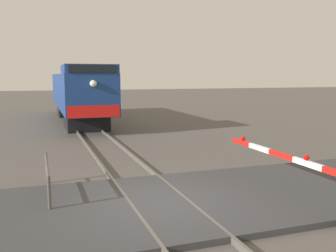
# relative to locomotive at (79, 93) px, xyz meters

# --- Properties ---
(ground_plane) EXTENTS (160.00, 160.00, 0.00)m
(ground_plane) POSITION_rel_locomotive_xyz_m (0.00, -18.69, -2.05)
(ground_plane) COLOR #514C47
(rail_track_left) EXTENTS (0.08, 80.00, 0.15)m
(rail_track_left) POSITION_rel_locomotive_xyz_m (-0.72, -18.69, -1.97)
(rail_track_left) COLOR #59544C
(rail_track_left) RESTS_ON ground_plane
(rail_track_right) EXTENTS (0.08, 80.00, 0.15)m
(rail_track_right) POSITION_rel_locomotive_xyz_m (0.72, -18.69, -1.97)
(rail_track_right) COLOR #59544C
(rail_track_right) RESTS_ON ground_plane
(road_surface) EXTENTS (36.00, 4.86, 0.15)m
(road_surface) POSITION_rel_locomotive_xyz_m (0.00, -18.69, -1.97)
(road_surface) COLOR #38383A
(road_surface) RESTS_ON ground_plane
(locomotive) EXTENTS (2.90, 15.52, 3.89)m
(locomotive) POSITION_rel_locomotive_xyz_m (0.00, 0.00, 0.00)
(locomotive) COLOR black
(locomotive) RESTS_ON ground_plane
(guard_railing) EXTENTS (0.08, 2.86, 0.95)m
(guard_railing) POSITION_rel_locomotive_xyz_m (-2.62, -16.95, -1.42)
(guard_railing) COLOR #4C4742
(guard_railing) RESTS_ON ground_plane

